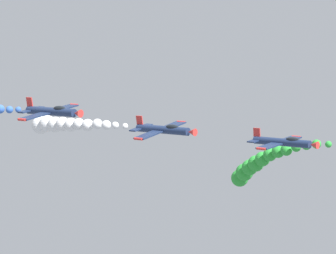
{
  "coord_description": "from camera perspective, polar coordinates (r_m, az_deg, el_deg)",
  "views": [
    {
      "loc": [
        80.75,
        68.03,
        94.76
      ],
      "look_at": [
        0.0,
        0.0,
        84.82
      ],
      "focal_mm": 83.23,
      "sensor_mm": 36.0,
      "label": 1
    }
  ],
  "objects": [
    {
      "name": "smoke_trail_lead",
      "position": [
        136.83,
        6.55,
        -2.79
      ],
      "size": [
        12.75,
        27.95,
        11.36
      ],
      "color": "green"
    },
    {
      "name": "airplane_left_inner",
      "position": [
        109.85,
        8.4,
        -1.1
      ],
      "size": [
        9.55,
        10.35,
        2.49
      ],
      "rotation": [
        0.0,
        0.09,
        0.0
      ],
      "color": "navy"
    },
    {
      "name": "airplane_right_inner",
      "position": [
        106.78,
        -0.33,
        -0.19
      ],
      "size": [
        9.47,
        10.35,
        2.88
      ],
      "rotation": [
        0.0,
        0.18,
        0.0
      ],
      "color": "navy"
    },
    {
      "name": "smoke_trail_right_inner",
      "position": [
        122.61,
        -7.93,
        0.18
      ],
      "size": [
        3.36,
        21.74,
        3.28
      ],
      "color": "white"
    },
    {
      "name": "airplane_left_outer",
      "position": [
        103.89,
        -8.51,
        1.14
      ],
      "size": [
        9.5,
        10.35,
        2.78
      ],
      "rotation": [
        0.0,
        0.16,
        0.0
      ],
      "color": "navy"
    }
  ]
}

